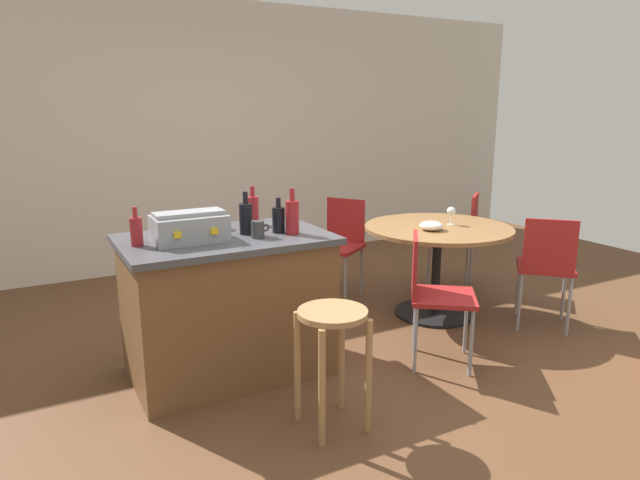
{
  "coord_description": "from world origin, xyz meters",
  "views": [
    {
      "loc": [
        -1.83,
        -2.83,
        1.64
      ],
      "look_at": [
        -0.06,
        0.44,
        0.76
      ],
      "focal_mm": 31.46,
      "sensor_mm": 36.0,
      "label": 1
    }
  ],
  "objects_px": {
    "folding_chair_left": "(460,232)",
    "folding_chair_near": "(433,289)",
    "dining_table": "(437,247)",
    "kitchen_island": "(228,305)",
    "bottle_2": "(246,218)",
    "folding_chair_far": "(547,263)",
    "wine_glass": "(451,212)",
    "bottle_4": "(136,231)",
    "bottle_1": "(292,216)",
    "cup_1": "(218,221)",
    "folding_chair_right": "(340,240)",
    "toolbox": "(189,227)",
    "bottle_3": "(253,210)",
    "cup_0": "(258,229)",
    "wooden_stool": "(332,340)",
    "bottle_0": "(279,219)",
    "serving_bowl": "(431,226)"
  },
  "relations": [
    {
      "from": "folding_chair_left",
      "to": "folding_chair_near",
      "type": "bearing_deg",
      "value": -137.85
    },
    {
      "from": "dining_table",
      "to": "folding_chair_near",
      "type": "height_order",
      "value": "folding_chair_near"
    },
    {
      "from": "kitchen_island",
      "to": "bottle_2",
      "type": "bearing_deg",
      "value": -2.44
    },
    {
      "from": "folding_chair_far",
      "to": "wine_glass",
      "type": "distance_m",
      "value": 0.8
    },
    {
      "from": "folding_chair_far",
      "to": "bottle_4",
      "type": "distance_m",
      "value": 2.9
    },
    {
      "from": "folding_chair_far",
      "to": "bottle_1",
      "type": "relative_size",
      "value": 3.07
    },
    {
      "from": "cup_1",
      "to": "folding_chair_right",
      "type": "bearing_deg",
      "value": 28.48
    },
    {
      "from": "folding_chair_right",
      "to": "toolbox",
      "type": "relative_size",
      "value": 2.06
    },
    {
      "from": "folding_chair_left",
      "to": "toolbox",
      "type": "relative_size",
      "value": 2.12
    },
    {
      "from": "bottle_3",
      "to": "cup_0",
      "type": "relative_size",
      "value": 2.25
    },
    {
      "from": "kitchen_island",
      "to": "folding_chair_right",
      "type": "xyz_separation_m",
      "value": [
        1.36,
        0.94,
        0.06
      ]
    },
    {
      "from": "kitchen_island",
      "to": "bottle_3",
      "type": "height_order",
      "value": "bottle_3"
    },
    {
      "from": "dining_table",
      "to": "folding_chair_far",
      "type": "distance_m",
      "value": 0.81
    },
    {
      "from": "dining_table",
      "to": "folding_chair_far",
      "type": "bearing_deg",
      "value": -50.42
    },
    {
      "from": "cup_0",
      "to": "wooden_stool",
      "type": "bearing_deg",
      "value": -82.14
    },
    {
      "from": "folding_chair_left",
      "to": "bottle_2",
      "type": "height_order",
      "value": "bottle_2"
    },
    {
      "from": "kitchen_island",
      "to": "cup_1",
      "type": "bearing_deg",
      "value": 82.84
    },
    {
      "from": "bottle_3",
      "to": "cup_1",
      "type": "height_order",
      "value": "bottle_3"
    },
    {
      "from": "folding_chair_left",
      "to": "cup_0",
      "type": "bearing_deg",
      "value": -161.55
    },
    {
      "from": "bottle_4",
      "to": "bottle_0",
      "type": "bearing_deg",
      "value": -4.06
    },
    {
      "from": "wooden_stool",
      "to": "folding_chair_far",
      "type": "relative_size",
      "value": 0.74
    },
    {
      "from": "folding_chair_far",
      "to": "toolbox",
      "type": "bearing_deg",
      "value": 170.46
    },
    {
      "from": "folding_chair_near",
      "to": "bottle_2",
      "type": "bearing_deg",
      "value": 154.93
    },
    {
      "from": "dining_table",
      "to": "bottle_1",
      "type": "relative_size",
      "value": 4.07
    },
    {
      "from": "folding_chair_far",
      "to": "bottle_4",
      "type": "xyz_separation_m",
      "value": [
        -2.83,
        0.46,
        0.45
      ]
    },
    {
      "from": "dining_table",
      "to": "folding_chair_right",
      "type": "xyz_separation_m",
      "value": [
        -0.44,
        0.78,
        -0.06
      ]
    },
    {
      "from": "cup_0",
      "to": "cup_1",
      "type": "relative_size",
      "value": 0.95
    },
    {
      "from": "dining_table",
      "to": "bottle_4",
      "type": "height_order",
      "value": "bottle_4"
    },
    {
      "from": "bottle_1",
      "to": "cup_0",
      "type": "relative_size",
      "value": 2.5
    },
    {
      "from": "dining_table",
      "to": "folding_chair_far",
      "type": "relative_size",
      "value": 1.33
    },
    {
      "from": "wooden_stool",
      "to": "folding_chair_left",
      "type": "xyz_separation_m",
      "value": [
        2.19,
        1.49,
        0.04
      ]
    },
    {
      "from": "wooden_stool",
      "to": "cup_1",
      "type": "height_order",
      "value": "cup_1"
    },
    {
      "from": "bottle_0",
      "to": "bottle_4",
      "type": "relative_size",
      "value": 0.98
    },
    {
      "from": "folding_chair_far",
      "to": "bottle_3",
      "type": "distance_m",
      "value": 2.2
    },
    {
      "from": "bottle_1",
      "to": "wine_glass",
      "type": "relative_size",
      "value": 1.97
    },
    {
      "from": "folding_chair_near",
      "to": "cup_1",
      "type": "height_order",
      "value": "cup_1"
    },
    {
      "from": "folding_chair_near",
      "to": "folding_chair_right",
      "type": "height_order",
      "value": "folding_chair_right"
    },
    {
      "from": "bottle_0",
      "to": "serving_bowl",
      "type": "distance_m",
      "value": 1.35
    },
    {
      "from": "bottle_2",
      "to": "serving_bowl",
      "type": "relative_size",
      "value": 1.46
    },
    {
      "from": "folding_chair_far",
      "to": "serving_bowl",
      "type": "height_order",
      "value": "folding_chair_far"
    },
    {
      "from": "wooden_stool",
      "to": "cup_0",
      "type": "distance_m",
      "value": 0.86
    },
    {
      "from": "folding_chair_far",
      "to": "bottle_2",
      "type": "distance_m",
      "value": 2.27
    },
    {
      "from": "bottle_3",
      "to": "cup_0",
      "type": "bearing_deg",
      "value": -107.54
    },
    {
      "from": "toolbox",
      "to": "bottle_0",
      "type": "xyz_separation_m",
      "value": [
        0.55,
        -0.02,
        0.0
      ]
    },
    {
      "from": "wooden_stool",
      "to": "cup_0",
      "type": "height_order",
      "value": "cup_0"
    },
    {
      "from": "dining_table",
      "to": "folding_chair_left",
      "type": "height_order",
      "value": "folding_chair_left"
    },
    {
      "from": "bottle_0",
      "to": "folding_chair_far",
      "type": "bearing_deg",
      "value": -11.45
    },
    {
      "from": "bottle_1",
      "to": "cup_1",
      "type": "distance_m",
      "value": 0.51
    },
    {
      "from": "bottle_0",
      "to": "dining_table",
      "type": "bearing_deg",
      "value": 8.6
    },
    {
      "from": "cup_1",
      "to": "serving_bowl",
      "type": "bearing_deg",
      "value": -4.98
    }
  ]
}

